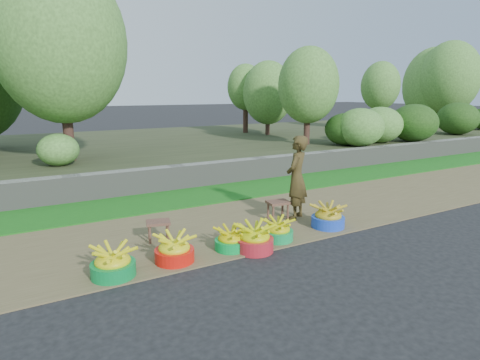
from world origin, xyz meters
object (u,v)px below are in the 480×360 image
basin_f (328,217)px  stool_right (278,205)px  basin_c (231,240)px  basin_e (277,231)px  basin_b (174,250)px  stool_left (158,225)px  basin_d (255,239)px  vendor_woman (297,178)px  basin_a (113,264)px

basin_f → stool_right: bearing=123.4°
basin_c → basin_e: bearing=-1.8°
basin_b → stool_right: (2.19, 0.78, 0.11)m
basin_b → stool_left: size_ratio=1.29×
basin_f → stool_right: (-0.48, 0.73, 0.10)m
stool_right → basin_c: bearing=-149.9°
basin_d → basin_e: 0.53m
basin_d → vendor_woman: vendor_woman is taller
basin_b → basin_c: 0.83m
vendor_woman → basin_f: bearing=72.1°
basin_d → stool_right: basin_d is taller
basin_e → vendor_woman: bearing=38.7°
basin_e → stool_right: (0.57, 0.81, 0.12)m
stool_right → basin_d: bearing=-138.0°
basin_b → basin_f: (2.67, 0.05, 0.01)m
stool_left → vendor_woman: size_ratio=0.28×
basin_a → basin_f: bearing=1.5°
basin_d → vendor_woman: (1.38, 0.86, 0.57)m
basin_a → basin_e: basin_a is taller
basin_a → stool_left: (0.85, 0.86, 0.08)m
stool_left → vendor_woman: (2.43, -0.14, 0.48)m
stool_right → vendor_woman: (0.30, -0.11, 0.47)m
basin_b → basin_d: 1.13m
basin_e → stool_left: basin_e is taller
basin_d → basin_f: size_ratio=0.99×
basin_c → basin_e: 0.78m
basin_c → stool_left: bearing=133.5°
basin_b → basin_e: (1.61, -0.03, -0.02)m
basin_c → basin_f: size_ratio=0.84×
basin_f → stool_right: size_ratio=1.34×
basin_e → basin_f: (1.06, 0.07, 0.02)m
basin_a → basin_d: size_ratio=1.00×
basin_d → vendor_woman: 1.72m
basin_f → basin_d: bearing=-171.4°
basin_c → basin_e: size_ratio=0.96×
stool_left → stool_right: bearing=-0.9°
basin_b → stool_right: bearing=19.7°
basin_a → stool_right: (2.98, 0.83, 0.10)m
basin_b → basin_f: 2.67m
basin_e → vendor_woman: (0.87, 0.70, 0.59)m
basin_b → vendor_woman: bearing=15.2°
basin_e → basin_b: bearing=179.1°
basin_e → vendor_woman: size_ratio=0.32×
basin_f → stool_left: 2.72m
basin_d → basin_f: (1.56, 0.24, 0.00)m
basin_b → basin_f: size_ratio=0.96×
basin_a → stool_right: basin_a is taller
basin_f → vendor_woman: bearing=106.2°
vendor_woman → basin_e: bearing=4.6°
basin_c → vendor_woman: 1.88m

